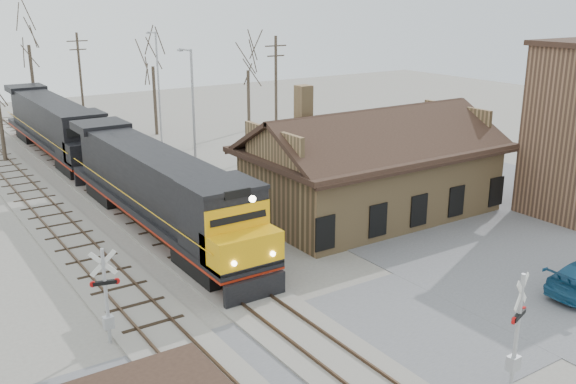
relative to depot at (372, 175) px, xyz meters
name	(u,v)px	position (x,y,z in m)	size (l,w,h in m)	color
ground	(334,361)	(-11.99, -12.00, -2.41)	(140.00, 140.00, 0.00)	gray
road	(334,360)	(-11.99, -12.00, -2.39)	(60.00, 9.00, 0.03)	#59595E
parking_lot	(545,232)	(6.01, -8.00, -2.39)	(22.00, 26.00, 0.03)	#59595E
track_main	(168,236)	(-11.99, 3.00, -2.34)	(3.40, 90.00, 0.24)	gray
track_siding	(86,253)	(-16.49, 3.00, -2.34)	(3.40, 90.00, 0.24)	gray
depot	(372,175)	(0.00, 0.00, 0.00)	(15.20, 9.31, 7.90)	#9A7A4F
locomotive_lead	(160,191)	(-11.99, 3.65, 0.10)	(3.20, 21.45, 4.77)	black
locomotive_trailing	(56,127)	(-11.99, 25.38, 0.10)	(3.20, 21.45, 4.51)	black
crossbuck_near	(516,336)	(-8.05, -16.64, -0.45)	(1.16, 0.45, 4.20)	#A5A8AD
crossbuck_far	(106,299)	(-18.35, -6.25, -0.58)	(1.09, 0.37, 3.87)	#A5A8AD
streetlight_b	(193,111)	(-6.22, 11.45, 2.82)	(0.25, 2.04, 9.36)	#A5A8AD
streetlight_c	(158,82)	(-2.79, 25.71, 3.02)	(0.25, 2.04, 9.78)	#A5A8AD
utility_pole_b	(81,80)	(-6.74, 35.46, 2.51)	(2.00, 0.24, 9.40)	#382D23
utility_pole_c	(276,93)	(3.90, 16.75, 2.64)	(2.00, 0.24, 9.64)	#382D23
tree_c	(27,30)	(-10.70, 37.83, 7.19)	(5.50, 5.50, 13.47)	#382D23
tree_d	(152,55)	(-1.77, 29.17, 5.09)	(4.30, 4.30, 10.54)	#382D23
tree_e	(248,60)	(6.68, 26.12, 4.39)	(3.90, 3.90, 9.56)	#382D23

